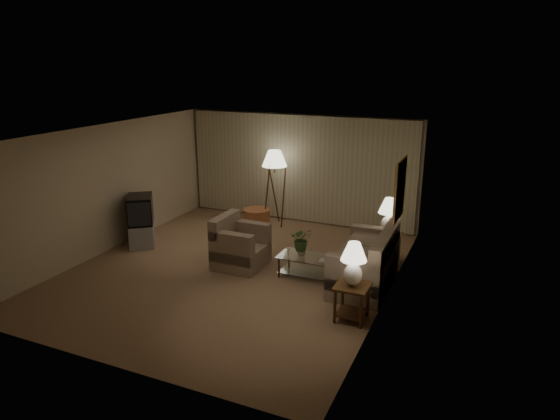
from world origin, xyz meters
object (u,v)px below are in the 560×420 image
object	(u,v)px
crt_tv	(140,209)
table_lamp_far	(389,213)
floor_lamp	(275,187)
sofa	(364,263)
side_table_near	(352,296)
armchair	(241,247)
tv_cabinet	(142,234)
vase	(302,251)
coffee_table	(309,263)
ottoman	(257,218)
table_lamp_near	(354,260)
side_table_far	(387,243)

from	to	relation	value
crt_tv	table_lamp_far	bearing A→B (deg)	67.72
floor_lamp	sofa	bearing A→B (deg)	-40.40
floor_lamp	side_table_near	bearing A→B (deg)	-51.37
sofa	floor_lamp	distance (m)	3.86
armchair	side_table_near	distance (m)	2.87
tv_cabinet	vase	bearing A→B (deg)	52.53
sofa	crt_tv	distance (m)	5.07
table_lamp_far	vase	bearing A→B (deg)	-134.75
side_table_near	crt_tv	bearing A→B (deg)	165.00
armchair	coffee_table	distance (m)	1.43
coffee_table	ottoman	distance (m)	3.20
sofa	table_lamp_near	distance (m)	1.49
tv_cabinet	crt_tv	bearing A→B (deg)	0.00
armchair	side_table_far	distance (m)	2.96
ottoman	crt_tv	bearing A→B (deg)	-129.59
table_lamp_near	vase	bearing A→B (deg)	136.95
sofa	armchair	xyz separation A→B (m)	(-2.46, -0.15, -0.01)
armchair	ottoman	distance (m)	2.49
side_table_near	side_table_far	xyz separation A→B (m)	(0.00, 2.60, -0.00)
floor_lamp	ottoman	bearing A→B (deg)	-143.05
side_table_near	sofa	bearing A→B (deg)	96.34
ottoman	side_table_far	bearing A→B (deg)	-15.49
tv_cabinet	floor_lamp	distance (m)	3.32
side_table_near	coffee_table	world-z (taller)	side_table_near
side_table_far	table_lamp_near	world-z (taller)	table_lamp_near
side_table_far	coffee_table	size ratio (longest dim) A/B	0.52
armchair	tv_cabinet	size ratio (longest dim) A/B	0.98
armchair	tv_cabinet	world-z (taller)	armchair
table_lamp_far	vase	world-z (taller)	table_lamp_far
tv_cabinet	side_table_near	bearing A→B (deg)	39.66
ottoman	table_lamp_far	bearing A→B (deg)	-15.49
coffee_table	armchair	bearing A→B (deg)	-177.82
vase	ottoman	bearing A→B (deg)	132.16
tv_cabinet	ottoman	world-z (taller)	tv_cabinet
side_table_far	coffee_table	distance (m)	1.80
side_table_near	crt_tv	world-z (taller)	crt_tv
crt_tv	floor_lamp	distance (m)	3.25
table_lamp_far	tv_cabinet	world-z (taller)	table_lamp_far
tv_cabinet	ottoman	size ratio (longest dim) A/B	1.49
tv_cabinet	vase	world-z (taller)	vase
armchair	table_lamp_near	bearing A→B (deg)	-114.56
armchair	sofa	bearing A→B (deg)	-86.34
crt_tv	vase	world-z (taller)	crt_tv
side_table_near	coffee_table	distance (m)	1.73
floor_lamp	crt_tv	bearing A→B (deg)	-131.46
coffee_table	floor_lamp	size ratio (longest dim) A/B	0.62
sofa	vase	xyz separation A→B (m)	(-1.19, -0.10, 0.08)
table_lamp_near	vase	size ratio (longest dim) A/B	4.57
tv_cabinet	floor_lamp	world-z (taller)	floor_lamp
ottoman	vase	size ratio (longest dim) A/B	4.23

